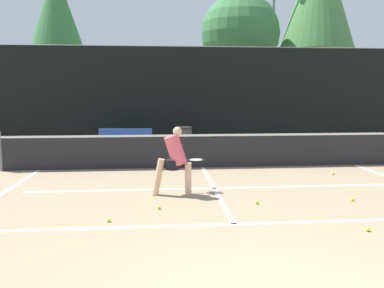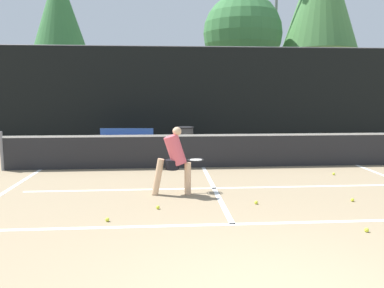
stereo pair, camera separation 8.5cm
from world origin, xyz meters
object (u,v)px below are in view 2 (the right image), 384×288
Objects in this scene: player_practicing at (175,158)px; courtside_bench at (126,140)px; trash_bin at (185,140)px; parked_car at (100,127)px.

player_practicing is 0.75× the size of courtside_bench.
trash_bin is at bearing 84.19° from player_practicing.
parked_car reaches higher than trash_bin.
parked_car is (-1.53, 3.88, 0.11)m from courtside_bench.
player_practicing is 0.36× the size of parked_car.
parked_car is (-3.07, 9.31, -0.18)m from player_practicing.
player_practicing reaches higher than parked_car.
player_practicing is at bearing -69.45° from courtside_bench.
trash_bin is (2.04, -0.01, -0.02)m from courtside_bench.
courtside_bench is 2.04m from trash_bin.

